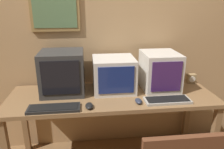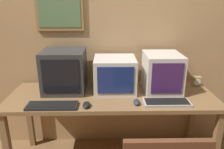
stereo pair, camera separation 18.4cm
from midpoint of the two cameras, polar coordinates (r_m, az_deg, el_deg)
name	(u,v)px [view 1 (the left image)]	position (r m, az deg, el deg)	size (l,w,h in m)	color
wall_back	(107,31)	(2.32, -3.56, 11.15)	(8.00, 0.08, 2.60)	tan
desk	(112,102)	(2.12, -2.51, -7.28)	(1.94, 0.66, 0.76)	olive
monitor_left	(63,72)	(2.15, -15.19, 0.53)	(0.40, 0.38, 0.40)	#333333
monitor_center	(114,74)	(2.13, -2.02, -0.01)	(0.40, 0.38, 0.33)	beige
monitor_right	(160,71)	(2.19, 10.03, 0.87)	(0.34, 0.40, 0.37)	beige
keyboard_main	(54,108)	(1.89, -17.69, -8.44)	(0.43, 0.15, 0.03)	black
keyboard_side	(167,100)	(1.98, 11.69, -6.63)	(0.40, 0.16, 0.03)	#A8A399
mouse_near_keyboard	(89,106)	(1.85, -8.85, -8.14)	(0.06, 0.11, 0.04)	black
mouse_far_corner	(138,101)	(1.92, 4.20, -6.96)	(0.06, 0.10, 0.04)	#282D3D
desk_clock	(191,79)	(2.47, 18.03, -1.04)	(0.09, 0.06, 0.10)	#A38456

